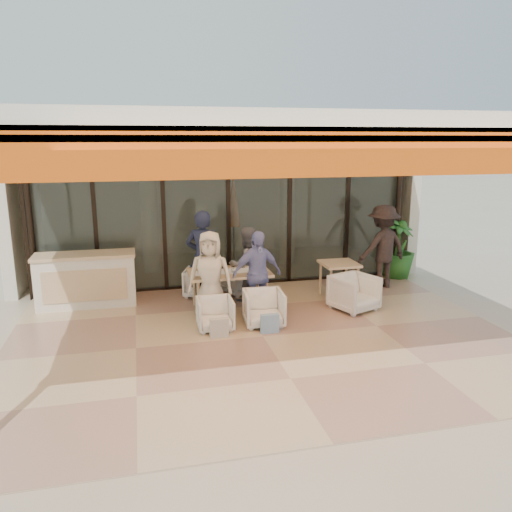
{
  "coord_description": "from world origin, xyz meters",
  "views": [
    {
      "loc": [
        -1.87,
        -7.31,
        3.14
      ],
      "look_at": [
        0.1,
        0.9,
        1.15
      ],
      "focal_mm": 35.0,
      "sensor_mm": 36.0,
      "label": 1
    }
  ],
  "objects_px": {
    "dining_table": "(229,274)",
    "diner_periwinkle": "(257,274)",
    "standing_woman": "(382,247)",
    "chair_near_left": "(215,313)",
    "side_chair": "(354,291)",
    "chair_far_right": "(241,277)",
    "diner_grey": "(246,264)",
    "diner_cream": "(210,276)",
    "host_counter": "(86,280)",
    "side_table": "(339,268)",
    "potted_palm": "(398,247)",
    "chair_near_right": "(264,307)",
    "chair_far_left": "(201,281)",
    "diner_navy": "(203,258)"
  },
  "relations": [
    {
      "from": "chair_far_right",
      "to": "dining_table",
      "type": "bearing_deg",
      "value": 45.36
    },
    {
      "from": "dining_table",
      "to": "standing_woman",
      "type": "bearing_deg",
      "value": 10.1
    },
    {
      "from": "chair_near_left",
      "to": "diner_periwinkle",
      "type": "height_order",
      "value": "diner_periwinkle"
    },
    {
      "from": "dining_table",
      "to": "side_table",
      "type": "xyz_separation_m",
      "value": [
        2.26,
        0.15,
        -0.05
      ]
    },
    {
      "from": "diner_grey",
      "to": "side_chair",
      "type": "distance_m",
      "value": 2.14
    },
    {
      "from": "potted_palm",
      "to": "chair_near_left",
      "type": "bearing_deg",
      "value": -153.87
    },
    {
      "from": "diner_cream",
      "to": "host_counter",
      "type": "bearing_deg",
      "value": 166.97
    },
    {
      "from": "standing_woman",
      "to": "chair_near_left",
      "type": "bearing_deg",
      "value": 9.44
    },
    {
      "from": "chair_far_left",
      "to": "diner_periwinkle",
      "type": "distance_m",
      "value": 1.7
    },
    {
      "from": "chair_near_right",
      "to": "diner_cream",
      "type": "bearing_deg",
      "value": 153.64
    },
    {
      "from": "chair_far_left",
      "to": "chair_near_left",
      "type": "xyz_separation_m",
      "value": [
        0.0,
        -1.9,
        -0.02
      ]
    },
    {
      "from": "diner_navy",
      "to": "diner_grey",
      "type": "relative_size",
      "value": 1.24
    },
    {
      "from": "dining_table",
      "to": "diner_periwinkle",
      "type": "distance_m",
      "value": 0.63
    },
    {
      "from": "diner_periwinkle",
      "to": "side_chair",
      "type": "distance_m",
      "value": 1.88
    },
    {
      "from": "side_chair",
      "to": "standing_woman",
      "type": "relative_size",
      "value": 0.41
    },
    {
      "from": "host_counter",
      "to": "diner_cream",
      "type": "relative_size",
      "value": 1.16
    },
    {
      "from": "diner_periwinkle",
      "to": "potted_palm",
      "type": "distance_m",
      "value": 4.13
    },
    {
      "from": "dining_table",
      "to": "standing_woman",
      "type": "height_order",
      "value": "standing_woman"
    },
    {
      "from": "diner_navy",
      "to": "diner_grey",
      "type": "height_order",
      "value": "diner_navy"
    },
    {
      "from": "dining_table",
      "to": "side_chair",
      "type": "height_order",
      "value": "dining_table"
    },
    {
      "from": "dining_table",
      "to": "chair_far_right",
      "type": "height_order",
      "value": "dining_table"
    },
    {
      "from": "chair_near_left",
      "to": "diner_cream",
      "type": "bearing_deg",
      "value": 90.95
    },
    {
      "from": "chair_far_right",
      "to": "side_table",
      "type": "xyz_separation_m",
      "value": [
        1.83,
        -0.79,
        0.28
      ]
    },
    {
      "from": "chair_near_left",
      "to": "chair_near_right",
      "type": "distance_m",
      "value": 0.84
    },
    {
      "from": "dining_table",
      "to": "diner_periwinkle",
      "type": "height_order",
      "value": "diner_periwinkle"
    },
    {
      "from": "host_counter",
      "to": "chair_far_right",
      "type": "xyz_separation_m",
      "value": [
        3.03,
        0.14,
        -0.17
      ]
    },
    {
      "from": "diner_periwinkle",
      "to": "side_table",
      "type": "relative_size",
      "value": 2.1
    },
    {
      "from": "chair_near_right",
      "to": "diner_grey",
      "type": "relative_size",
      "value": 0.46
    },
    {
      "from": "diner_cream",
      "to": "side_table",
      "type": "relative_size",
      "value": 2.14
    },
    {
      "from": "chair_far_right",
      "to": "side_chair",
      "type": "xyz_separation_m",
      "value": [
        1.83,
        -1.54,
        0.02
      ]
    },
    {
      "from": "host_counter",
      "to": "chair_far_right",
      "type": "bearing_deg",
      "value": 2.6
    },
    {
      "from": "chair_near_right",
      "to": "diner_navy",
      "type": "xyz_separation_m",
      "value": [
        -0.84,
        1.4,
        0.58
      ]
    },
    {
      "from": "dining_table",
      "to": "diner_grey",
      "type": "distance_m",
      "value": 0.62
    },
    {
      "from": "chair_far_left",
      "to": "diner_periwinkle",
      "type": "relative_size",
      "value": 0.41
    },
    {
      "from": "diner_cream",
      "to": "standing_woman",
      "type": "height_order",
      "value": "standing_woman"
    },
    {
      "from": "side_table",
      "to": "potted_palm",
      "type": "relative_size",
      "value": 0.52
    },
    {
      "from": "chair_far_left",
      "to": "chair_near_left",
      "type": "distance_m",
      "value": 1.9
    },
    {
      "from": "chair_far_left",
      "to": "diner_grey",
      "type": "distance_m",
      "value": 1.06
    },
    {
      "from": "chair_far_right",
      "to": "diner_grey",
      "type": "distance_m",
      "value": 0.63
    },
    {
      "from": "chair_far_right",
      "to": "side_chair",
      "type": "bearing_deg",
      "value": 119.63
    },
    {
      "from": "side_table",
      "to": "side_chair",
      "type": "relative_size",
      "value": 1.0
    },
    {
      "from": "chair_near_left",
      "to": "side_chair",
      "type": "distance_m",
      "value": 2.69
    },
    {
      "from": "side_table",
      "to": "chair_near_left",
      "type": "bearing_deg",
      "value": -157.5
    },
    {
      "from": "chair_near_right",
      "to": "side_table",
      "type": "relative_size",
      "value": 0.91
    },
    {
      "from": "chair_far_left",
      "to": "diner_cream",
      "type": "relative_size",
      "value": 0.4
    },
    {
      "from": "diner_periwinkle",
      "to": "host_counter",
      "type": "bearing_deg",
      "value": 147.58
    },
    {
      "from": "chair_near_left",
      "to": "potted_palm",
      "type": "height_order",
      "value": "potted_palm"
    },
    {
      "from": "dining_table",
      "to": "diner_cream",
      "type": "relative_size",
      "value": 0.94
    },
    {
      "from": "standing_woman",
      "to": "potted_palm",
      "type": "distance_m",
      "value": 1.03
    },
    {
      "from": "standing_woman",
      "to": "potted_palm",
      "type": "height_order",
      "value": "standing_woman"
    }
  ]
}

